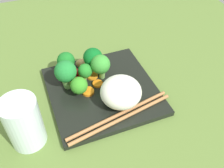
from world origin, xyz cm
name	(u,v)px	position (x,y,z in cm)	size (l,w,h in cm)	color
ground_plane	(103,95)	(0.00, 0.00, -1.00)	(110.00, 110.00, 2.00)	#577332
square_plate	(102,91)	(0.00, 0.00, 0.62)	(24.29, 24.29, 1.24)	black
rice_mound	(121,92)	(5.32, 2.44, 4.46)	(8.75, 8.93, 6.42)	white
broccoli_floret_0	(85,71)	(-4.14, -2.79, 4.15)	(3.43, 3.43, 4.81)	#70AE54
broccoli_floret_1	(79,85)	(-0.42, -5.39, 4.10)	(3.89, 3.89, 4.91)	#62A152
broccoli_floret_2	(94,58)	(-6.72, 0.36, 5.35)	(4.68, 4.68, 6.69)	#6DA446
broccoli_floret_3	(66,72)	(-3.48, -7.38, 5.78)	(5.01, 5.01, 7.45)	#67A04A
broccoli_floret_4	(66,61)	(-8.81, -6.18, 4.55)	(4.33, 4.33, 5.70)	#5E9038
broccoli_floret_5	(100,65)	(-3.75, 0.91, 5.33)	(4.60, 4.60, 6.63)	#80B957
carrot_slice_0	(98,84)	(-1.74, -0.59, 1.53)	(2.40, 2.40, 0.56)	orange
carrot_slice_1	(83,74)	(-6.26, -2.97, 1.63)	(2.11, 2.11, 0.78)	#FC9B37
carrot_slice_2	(88,92)	(0.10, -3.49, 1.57)	(2.81, 2.81, 0.65)	orange
carrot_slice_3	(92,76)	(-4.86, -1.00, 1.51)	(2.82, 2.82, 0.54)	orange
carrot_slice_4	(76,81)	(-4.34, -5.25, 1.51)	(2.75, 2.75, 0.54)	orange
carrot_slice_5	(82,86)	(-2.48, -4.30, 1.45)	(2.83, 2.83, 0.40)	orange
pepper_chunk_0	(65,75)	(-6.65, -7.17, 2.17)	(2.26, 1.86, 1.85)	red
pepper_chunk_3	(73,73)	(-6.79, -5.15, 2.01)	(2.57, 1.84, 1.53)	red
chicken_piece_0	(82,63)	(-9.34, -2.20, 2.33)	(3.24, 2.61, 2.17)	tan
chopstick_pair	(120,117)	(9.41, 0.75, 1.63)	(6.66, 24.37, 0.78)	#9D6A3D
drinking_glass	(24,123)	(7.22, -17.86, 5.46)	(6.84, 6.84, 10.92)	silver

